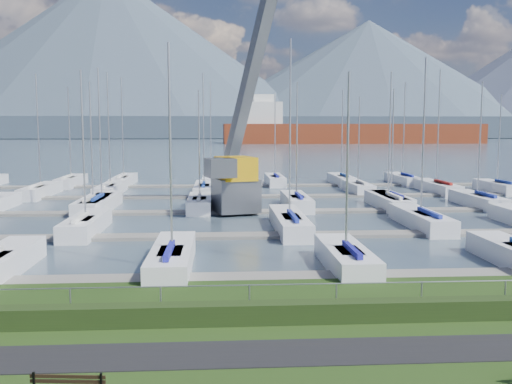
{
  "coord_description": "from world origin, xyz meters",
  "views": [
    {
      "loc": [
        -1.98,
        -18.86,
        6.58
      ],
      "look_at": [
        0.0,
        12.0,
        3.0
      ],
      "focal_mm": 40.0,
      "sensor_mm": 36.0,
      "label": 1
    }
  ],
  "objects": [
    {
      "name": "path",
      "position": [
        0.0,
        -3.0,
        0.01
      ],
      "size": [
        160.0,
        2.0,
        0.04
      ],
      "primitive_type": "cube",
      "color": "black",
      "rests_on": "grass"
    },
    {
      "name": "sailboat_fleet",
      "position": [
        -2.1,
        28.78,
        5.42
      ],
      "size": [
        75.86,
        49.88,
        13.24
      ],
      "color": "navy",
      "rests_on": "water"
    },
    {
      "name": "cargo_ship_mid",
      "position": [
        47.5,
        209.41,
        3.5
      ],
      "size": [
        104.54,
        19.65,
        21.5
      ],
      "rotation": [
        0.0,
        0.0,
        0.02
      ],
      "color": "maroon",
      "rests_on": "water"
    },
    {
      "name": "hedge",
      "position": [
        0.0,
        -0.4,
        0.35
      ],
      "size": [
        80.0,
        0.7,
        0.7
      ],
      "primitive_type": "cube",
      "color": "#203112",
      "rests_on": "grass"
    },
    {
      "name": "crane",
      "position": [
        -0.28,
        26.8,
        5.33
      ],
      "size": [
        7.14,
        13.1,
        22.35
      ],
      "rotation": [
        0.0,
        0.0,
        0.27
      ],
      "color": "slate",
      "rests_on": "water"
    },
    {
      "name": "mountains",
      "position": [
        7.35,
        404.62,
        46.68
      ],
      "size": [
        1190.0,
        360.0,
        115.0
      ],
      "color": "#3A4155",
      "rests_on": "water"
    },
    {
      "name": "docks",
      "position": [
        0.0,
        26.0,
        -0.22
      ],
      "size": [
        90.0,
        41.6,
        0.25
      ],
      "color": "gray",
      "rests_on": "water"
    },
    {
      "name": "foothill",
      "position": [
        0.0,
        330.0,
        6.0
      ],
      "size": [
        900.0,
        80.0,
        12.0
      ],
      "primitive_type": "cube",
      "color": "#3D4A5A",
      "rests_on": "water"
    },
    {
      "name": "fence",
      "position": [
        0.0,
        0.0,
        1.2
      ],
      "size": [
        80.0,
        0.04,
        0.04
      ],
      "primitive_type": "cylinder",
      "rotation": [
        0.0,
        1.57,
        0.0
      ],
      "color": "gray",
      "rests_on": "grass"
    },
    {
      "name": "water",
      "position": [
        0.0,
        260.0,
        -0.4
      ],
      "size": [
        800.0,
        540.0,
        0.2
      ],
      "primitive_type": "cube",
      "color": "#41515F"
    }
  ]
}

